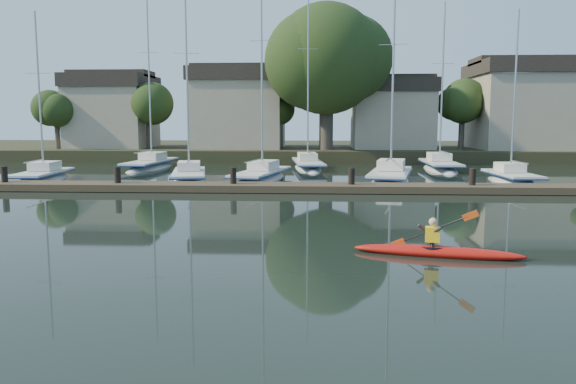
{
  "coord_description": "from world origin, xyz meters",
  "views": [
    {
      "loc": [
        1.3,
        -14.22,
        3.63
      ],
      "look_at": [
        0.3,
        4.46,
        1.2
      ],
      "focal_mm": 35.0,
      "sensor_mm": 36.0,
      "label": 1
    }
  ],
  "objects_px": {
    "sailboat_5": "(151,171)",
    "sailboat_7": "(440,173)",
    "kayak": "(437,249)",
    "sailboat_2": "(261,183)",
    "dock": "(292,187)",
    "sailboat_0": "(43,184)",
    "sailboat_1": "(189,184)",
    "sailboat_6": "(308,171)",
    "sailboat_3": "(390,185)",
    "sailboat_4": "(511,185)"
  },
  "relations": [
    {
      "from": "sailboat_7",
      "to": "sailboat_6",
      "type": "bearing_deg",
      "value": 176.01
    },
    {
      "from": "sailboat_0",
      "to": "sailboat_1",
      "type": "height_order",
      "value": "sailboat_1"
    },
    {
      "from": "sailboat_2",
      "to": "sailboat_1",
      "type": "bearing_deg",
      "value": -161.48
    },
    {
      "from": "kayak",
      "to": "sailboat_2",
      "type": "bearing_deg",
      "value": 121.7
    },
    {
      "from": "sailboat_1",
      "to": "sailboat_5",
      "type": "distance_m",
      "value": 9.5
    },
    {
      "from": "dock",
      "to": "sailboat_4",
      "type": "xyz_separation_m",
      "value": [
        12.53,
        4.77,
        -0.38
      ]
    },
    {
      "from": "kayak",
      "to": "sailboat_7",
      "type": "height_order",
      "value": "sailboat_7"
    },
    {
      "from": "kayak",
      "to": "sailboat_2",
      "type": "distance_m",
      "value": 19.66
    },
    {
      "from": "kayak",
      "to": "sailboat_6",
      "type": "bearing_deg",
      "value": 110.43
    },
    {
      "from": "sailboat_5",
      "to": "sailboat_2",
      "type": "bearing_deg",
      "value": -36.16
    },
    {
      "from": "dock",
      "to": "sailboat_2",
      "type": "bearing_deg",
      "value": 112.09
    },
    {
      "from": "sailboat_5",
      "to": "sailboat_0",
      "type": "bearing_deg",
      "value": -109.82
    },
    {
      "from": "sailboat_3",
      "to": "sailboat_1",
      "type": "bearing_deg",
      "value": -168.35
    },
    {
      "from": "sailboat_0",
      "to": "sailboat_2",
      "type": "bearing_deg",
      "value": 0.18
    },
    {
      "from": "dock",
      "to": "sailboat_6",
      "type": "distance_m",
      "value": 13.54
    },
    {
      "from": "sailboat_0",
      "to": "sailboat_6",
      "type": "relative_size",
      "value": 0.74
    },
    {
      "from": "sailboat_0",
      "to": "sailboat_1",
      "type": "relative_size",
      "value": 0.86
    },
    {
      "from": "sailboat_5",
      "to": "sailboat_6",
      "type": "bearing_deg",
      "value": 7.47
    },
    {
      "from": "sailboat_5",
      "to": "sailboat_7",
      "type": "xyz_separation_m",
      "value": [
        21.26,
        -0.19,
        -0.01
      ]
    },
    {
      "from": "sailboat_5",
      "to": "sailboat_7",
      "type": "relative_size",
      "value": 1.11
    },
    {
      "from": "sailboat_0",
      "to": "sailboat_1",
      "type": "distance_m",
      "value": 8.7
    },
    {
      "from": "sailboat_1",
      "to": "sailboat_5",
      "type": "bearing_deg",
      "value": 108.79
    },
    {
      "from": "sailboat_2",
      "to": "sailboat_0",
      "type": "bearing_deg",
      "value": -163.69
    },
    {
      "from": "sailboat_3",
      "to": "sailboat_5",
      "type": "relative_size",
      "value": 0.94
    },
    {
      "from": "sailboat_4",
      "to": "kayak",
      "type": "bearing_deg",
      "value": -116.19
    },
    {
      "from": "sailboat_1",
      "to": "sailboat_7",
      "type": "distance_m",
      "value": 18.33
    },
    {
      "from": "sailboat_1",
      "to": "sailboat_3",
      "type": "height_order",
      "value": "sailboat_3"
    },
    {
      "from": "sailboat_5",
      "to": "sailboat_7",
      "type": "height_order",
      "value": "sailboat_5"
    },
    {
      "from": "sailboat_1",
      "to": "sailboat_6",
      "type": "xyz_separation_m",
      "value": [
        6.92,
        8.87,
        0.0
      ]
    },
    {
      "from": "sailboat_0",
      "to": "sailboat_5",
      "type": "height_order",
      "value": "sailboat_5"
    },
    {
      "from": "kayak",
      "to": "sailboat_3",
      "type": "height_order",
      "value": "sailboat_3"
    },
    {
      "from": "kayak",
      "to": "sailboat_7",
      "type": "xyz_separation_m",
      "value": [
        5.62,
        26.04,
        -0.37
      ]
    },
    {
      "from": "sailboat_0",
      "to": "dock",
      "type": "bearing_deg",
      "value": -19.71
    },
    {
      "from": "sailboat_4",
      "to": "sailboat_5",
      "type": "height_order",
      "value": "sailboat_5"
    },
    {
      "from": "sailboat_3",
      "to": "sailboat_6",
      "type": "height_order",
      "value": "sailboat_6"
    },
    {
      "from": "sailboat_3",
      "to": "sailboat_4",
      "type": "bearing_deg",
      "value": 12.67
    },
    {
      "from": "sailboat_2",
      "to": "sailboat_4",
      "type": "distance_m",
      "value": 14.63
    },
    {
      "from": "dock",
      "to": "sailboat_0",
      "type": "bearing_deg",
      "value": 164.68
    },
    {
      "from": "sailboat_7",
      "to": "sailboat_4",
      "type": "bearing_deg",
      "value": -71.92
    },
    {
      "from": "sailboat_3",
      "to": "sailboat_6",
      "type": "distance_m",
      "value": 10.17
    },
    {
      "from": "sailboat_1",
      "to": "dock",
      "type": "bearing_deg",
      "value": -47.63
    },
    {
      "from": "sailboat_2",
      "to": "sailboat_3",
      "type": "relative_size",
      "value": 1.03
    },
    {
      "from": "sailboat_1",
      "to": "sailboat_6",
      "type": "distance_m",
      "value": 11.25
    },
    {
      "from": "sailboat_7",
      "to": "sailboat_3",
      "type": "bearing_deg",
      "value": -118.62
    },
    {
      "from": "dock",
      "to": "sailboat_6",
      "type": "relative_size",
      "value": 2.27
    },
    {
      "from": "dock",
      "to": "sailboat_0",
      "type": "xyz_separation_m",
      "value": [
        -15.05,
        4.12,
        -0.38
      ]
    },
    {
      "from": "sailboat_4",
      "to": "sailboat_6",
      "type": "height_order",
      "value": "sailboat_6"
    },
    {
      "from": "sailboat_2",
      "to": "sailboat_7",
      "type": "relative_size",
      "value": 1.08
    },
    {
      "from": "dock",
      "to": "sailboat_5",
      "type": "relative_size",
      "value": 2.33
    },
    {
      "from": "sailboat_7",
      "to": "kayak",
      "type": "bearing_deg",
      "value": -101.11
    }
  ]
}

